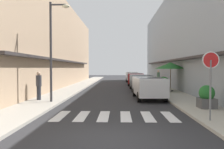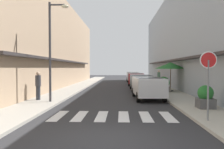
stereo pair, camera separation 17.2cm
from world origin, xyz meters
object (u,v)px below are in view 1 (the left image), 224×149
at_px(parked_car_mid, 140,81).
at_px(pedestrian_walking_near, 39,85).
at_px(planter_midblock, 164,84).
at_px(street_lamp, 54,42).
at_px(parked_car_far, 135,78).
at_px(pedestrian_walking_far, 158,77).
at_px(planter_corner, 207,97).
at_px(round_street_sign, 211,68).
at_px(parked_car_near, 148,85).
at_px(cafe_umbrella, 171,66).
at_px(parked_car_distant, 132,76).

height_order(parked_car_mid, pedestrian_walking_near, pedestrian_walking_near).
bearing_deg(planter_midblock, street_lamp, -142.05).
distance_m(parked_car_far, pedestrian_walking_far, 2.95).
relative_size(planter_corner, pedestrian_walking_near, 0.65).
xyz_separation_m(round_street_sign, planter_midblock, (0.30, 10.49, -1.39)).
bearing_deg(planter_midblock, parked_car_near, -114.97).
bearing_deg(street_lamp, parked_car_far, 67.69).
height_order(parked_car_far, planter_midblock, parked_car_far).
relative_size(parked_car_far, round_street_sign, 1.61).
relative_size(parked_car_near, pedestrian_walking_near, 2.53).
relative_size(planter_corner, pedestrian_walking_far, 0.66).
bearing_deg(parked_car_mid, pedestrian_walking_far, 62.00).
xyz_separation_m(parked_car_far, cafe_umbrella, (2.44, -7.70, 1.37)).
distance_m(round_street_sign, pedestrian_walking_near, 9.98).
bearing_deg(street_lamp, round_street_sign, -32.35).
height_order(parked_car_distant, pedestrian_walking_far, pedestrian_walking_far).
height_order(cafe_umbrella, planter_midblock, cafe_umbrella).
height_order(round_street_sign, planter_corner, round_street_sign).
height_order(parked_car_distant, cafe_umbrella, cafe_umbrella).
height_order(parked_car_distant, round_street_sign, round_street_sign).
bearing_deg(pedestrian_walking_near, parked_car_mid, -43.89).
bearing_deg(parked_car_near, pedestrian_walking_near, -168.33).
bearing_deg(parked_car_distant, parked_car_mid, -90.00).
bearing_deg(parked_car_distant, round_street_sign, -86.74).
xyz_separation_m(parked_car_near, round_street_sign, (1.46, -6.71, 1.19)).
distance_m(parked_car_near, street_lamp, 6.74).
distance_m(parked_car_mid, pedestrian_walking_far, 5.22).
bearing_deg(parked_car_distant, parked_car_near, -90.00).
xyz_separation_m(round_street_sign, pedestrian_walking_near, (-8.41, 5.28, -1.06)).
xyz_separation_m(parked_car_mid, cafe_umbrella, (2.44, -1.45, 1.37)).
bearing_deg(planter_corner, pedestrian_walking_near, 164.30).
bearing_deg(pedestrian_walking_near, pedestrian_walking_far, -38.42).
bearing_deg(parked_car_mid, parked_car_distant, 90.00).
relative_size(parked_car_far, planter_midblock, 3.33).
bearing_deg(parked_car_mid, planter_midblock, -48.39).
distance_m(parked_car_far, cafe_umbrella, 8.19).
bearing_deg(pedestrian_walking_near, round_street_sign, -122.01).
height_order(street_lamp, cafe_umbrella, street_lamp).
bearing_deg(pedestrian_walking_near, planter_midblock, -58.98).
distance_m(round_street_sign, cafe_umbrella, 11.07).
distance_m(parked_car_near, round_street_sign, 6.97).
height_order(parked_car_far, planter_corner, parked_car_far).
bearing_deg(planter_corner, planter_midblock, 94.26).
distance_m(round_street_sign, planter_corner, 3.16).
relative_size(round_street_sign, pedestrian_walking_near, 1.48).
relative_size(street_lamp, planter_midblock, 4.62).
bearing_deg(parked_car_mid, street_lamp, -126.35).
height_order(parked_car_distant, pedestrian_walking_near, pedestrian_walking_near).
xyz_separation_m(parked_car_distant, cafe_umbrella, (2.44, -14.64, 1.37)).
bearing_deg(cafe_umbrella, planter_midblock, -141.93).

